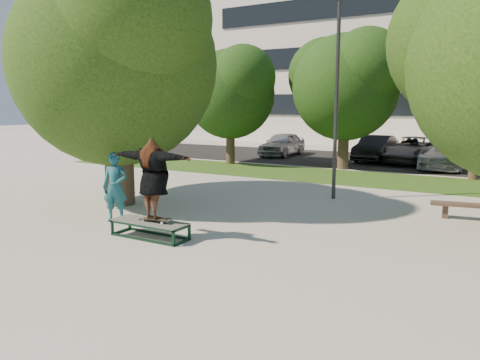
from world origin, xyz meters
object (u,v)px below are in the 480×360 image
Objects in this scene: car_grey at (412,150)px; car_silver_b at (451,154)px; lamppost at (337,97)px; tree_left at (115,52)px; bystander at (115,187)px; car_dark at (376,148)px; grind_box at (150,229)px; car_silver_a at (282,144)px.

car_silver_b is at bearing -28.99° from car_grey.
tree_left is at bearing -143.58° from lamppost.
bystander is (-3.77, -5.61, -2.27)m from lamppost.
tree_left reaches higher than car_dark.
grind_box is 1.02× the size of bystander.
car_dark is at bearing -1.34° from car_silver_a.
tree_left is 4.04× the size of bystander.
tree_left is 1.16× the size of lamppost.
car_grey is (2.32, 17.41, 0.48)m from grind_box.
bystander is at bearing -96.58° from car_dark.
car_silver_b is (2.28, 9.70, -2.48)m from lamppost.
car_silver_a is 0.84× the size of car_grey.
bystander is at bearing -97.70° from car_grey.
car_dark is at bearing 75.64° from tree_left.
car_grey is at bearing 82.41° from grind_box.
lamppost is 1.51× the size of car_silver_a.
car_grey is at bearing 88.49° from lamppost.
car_silver_a is at bearing 122.52° from lamppost.
lamppost is 10.27m from car_silver_b.
grind_box is at bearing -75.90° from car_silver_a.
grind_box is (-2.03, -6.32, -2.96)m from lamppost.
bystander reaches higher than car_silver_a.
tree_left reaches higher than car_grey.
car_dark is 1.80m from car_grey.
car_silver_b is at bearing 60.88° from tree_left.
grind_box is 0.38× the size of car_grey.
car_silver_b is (9.21, -1.17, -0.02)m from car_silver_a.
lamppost reaches higher than car_silver_a.
car_silver_a is at bearing 105.90° from grind_box.
car_grey is at bearing 69.57° from tree_left.
bystander is (1.52, -1.70, -3.54)m from tree_left.
lamppost is at bearing -85.53° from car_grey.
tree_left is 1.54× the size of car_silver_b.
grind_box is 2.00m from bystander.
tree_left is 16.44m from car_grey.
lamppost is at bearing -94.45° from car_silver_b.
grind_box is 0.39× the size of car_silver_b.
grind_box is at bearing -36.49° from tree_left.
car_silver_b is (7.58, 13.60, -3.75)m from tree_left.
lamppost is 1.32× the size of car_silver_b.
car_silver_a is at bearing 96.31° from tree_left.
bystander is 0.37× the size of car_grey.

